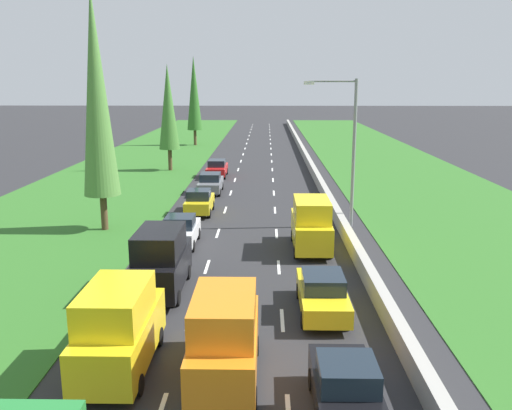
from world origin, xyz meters
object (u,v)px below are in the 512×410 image
object	(u,v)px
yellow_sedan_right_lane	(322,293)
poplar_tree_fourth	(194,93)
black_van_left_lane	(161,261)
white_hatchback_left_lane	(181,231)
yellow_van_left_lane	(119,328)
grey_sedan_left_lane	(211,183)
yellow_hatchback_left_lane	(199,202)
poplar_tree_third	(168,107)
street_light_mast	(348,143)
poplar_tree_second	(97,94)
red_sedan_left_lane	(217,168)
black_hatchback_right_lane	(345,388)
orange_van_centre_lane	(225,338)
yellow_van_right_lane	(311,225)

from	to	relation	value
yellow_sedan_right_lane	poplar_tree_fourth	bearing A→B (deg)	102.15
black_van_left_lane	white_hatchback_left_lane	xyz separation A→B (m)	(-0.21, 6.80, -0.56)
yellow_van_left_lane	grey_sedan_left_lane	size ratio (longest dim) A/B	1.09
yellow_sedan_right_lane	yellow_hatchback_left_lane	bearing A→B (deg)	112.66
yellow_van_left_lane	grey_sedan_left_lane	world-z (taller)	yellow_van_left_lane
poplar_tree_third	poplar_tree_fourth	xyz separation A→B (m)	(-0.35, 22.43, 0.90)
white_hatchback_left_lane	yellow_hatchback_left_lane	distance (m)	7.30
white_hatchback_left_lane	street_light_mast	size ratio (longest dim) A/B	0.43
yellow_van_left_lane	yellow_hatchback_left_lane	xyz separation A→B (m)	(-0.02, 20.54, -0.56)
grey_sedan_left_lane	poplar_tree_second	distance (m)	14.51
red_sedan_left_lane	grey_sedan_left_lane	bearing A→B (deg)	-88.85
black_hatchback_right_lane	orange_van_centre_lane	world-z (taller)	orange_van_centre_lane
orange_van_centre_lane	red_sedan_left_lane	world-z (taller)	orange_van_centre_lane
poplar_tree_second	poplar_tree_fourth	distance (m)	45.13
black_van_left_lane	yellow_van_right_lane	size ratio (longest dim) A/B	1.00
yellow_sedan_right_lane	red_sedan_left_lane	distance (m)	31.69
yellow_hatchback_left_lane	yellow_van_right_lane	distance (m)	10.61
yellow_hatchback_left_lane	yellow_van_right_lane	bearing A→B (deg)	-49.07
black_hatchback_right_lane	poplar_tree_third	xyz separation A→B (m)	(-11.88, 41.31, 5.49)
poplar_tree_fourth	white_hatchback_left_lane	bearing A→B (deg)	-83.58
yellow_van_left_lane	yellow_sedan_right_lane	bearing A→B (deg)	33.24
yellow_van_left_lane	yellow_hatchback_left_lane	world-z (taller)	yellow_van_left_lane
orange_van_centre_lane	grey_sedan_left_lane	xyz separation A→B (m)	(-3.29, 28.29, -0.59)
white_hatchback_left_lane	orange_van_centre_lane	world-z (taller)	orange_van_centre_lane
black_van_left_lane	grey_sedan_left_lane	distance (m)	21.26
black_hatchback_right_lane	red_sedan_left_lane	size ratio (longest dim) A/B	0.87
grey_sedan_left_lane	street_light_mast	size ratio (longest dim) A/B	0.50
yellow_hatchback_left_lane	street_light_mast	bearing A→B (deg)	-18.03
black_hatchback_right_lane	poplar_tree_second	xyz separation A→B (m)	(-11.94, 18.62, 7.27)
white_hatchback_left_lane	poplar_tree_fourth	size ratio (longest dim) A/B	0.32
orange_van_centre_lane	grey_sedan_left_lane	bearing A→B (deg)	96.63
black_van_left_lane	orange_van_centre_lane	distance (m)	7.75
white_hatchback_left_lane	grey_sedan_left_lane	xyz separation A→B (m)	(0.16, 14.45, -0.02)
grey_sedan_left_lane	red_sedan_left_lane	world-z (taller)	same
black_van_left_lane	poplar_tree_third	xyz separation A→B (m)	(-5.29, 32.57, 4.93)
yellow_van_left_lane	white_hatchback_left_lane	distance (m)	13.25
black_hatchback_right_lane	yellow_van_left_lane	bearing A→B (deg)	160.95
red_sedan_left_lane	poplar_tree_second	world-z (taller)	poplar_tree_second
yellow_van_left_lane	black_van_left_lane	world-z (taller)	same
black_hatchback_right_lane	street_light_mast	size ratio (longest dim) A/B	0.43
yellow_van_left_lane	grey_sedan_left_lane	bearing A→B (deg)	89.95
red_sedan_left_lane	poplar_tree_third	size ratio (longest dim) A/B	0.43
black_hatchback_right_lane	grey_sedan_left_lane	xyz separation A→B (m)	(-6.64, 29.99, -0.02)
black_hatchback_right_lane	red_sedan_left_lane	distance (m)	38.26
black_hatchback_right_lane	yellow_van_left_lane	xyz separation A→B (m)	(-6.66, 2.30, 0.56)
yellow_van_right_lane	black_hatchback_right_lane	bearing A→B (deg)	-91.03
yellow_sedan_right_lane	yellow_van_right_lane	xyz separation A→B (m)	(0.21, 8.13, 0.59)
yellow_van_right_lane	street_light_mast	bearing A→B (deg)	62.53
yellow_van_right_lane	street_light_mast	world-z (taller)	street_light_mast
yellow_van_left_lane	yellow_sedan_right_lane	distance (m)	8.06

